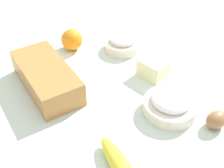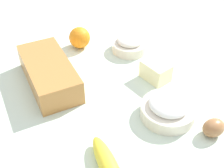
{
  "view_description": "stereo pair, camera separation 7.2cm",
  "coord_description": "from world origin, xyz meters",
  "px_view_note": "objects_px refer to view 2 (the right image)",
  "views": [
    {
      "loc": [
        -0.62,
        0.31,
        0.62
      ],
      "look_at": [
        0.0,
        0.0,
        0.04
      ],
      "focal_mm": 47.89,
      "sensor_mm": 36.0,
      "label": 1
    },
    {
      "loc": [
        -0.65,
        0.24,
        0.62
      ],
      "look_at": [
        0.0,
        0.0,
        0.04
      ],
      "focal_mm": 47.89,
      "sensor_mm": 36.0,
      "label": 2
    }
  ],
  "objects_px": {
    "banana": "(109,167)",
    "egg_near_butter": "(214,128)",
    "orange_fruit": "(80,38)",
    "loaf_pan": "(49,73)",
    "flour_bowl": "(130,44)",
    "butter_block": "(156,71)",
    "sugar_bowl": "(168,108)"
  },
  "relations": [
    {
      "from": "orange_fruit",
      "to": "butter_block",
      "type": "distance_m",
      "value": 0.33
    },
    {
      "from": "egg_near_butter",
      "to": "flour_bowl",
      "type": "bearing_deg",
      "value": 5.84
    },
    {
      "from": "loaf_pan",
      "to": "orange_fruit",
      "type": "bearing_deg",
      "value": -46.08
    },
    {
      "from": "butter_block",
      "to": "banana",
      "type": "bearing_deg",
      "value": 136.54
    },
    {
      "from": "sugar_bowl",
      "to": "orange_fruit",
      "type": "height_order",
      "value": "orange_fruit"
    },
    {
      "from": "egg_near_butter",
      "to": "banana",
      "type": "bearing_deg",
      "value": 92.34
    },
    {
      "from": "banana",
      "to": "butter_block",
      "type": "relative_size",
      "value": 2.11
    },
    {
      "from": "loaf_pan",
      "to": "flour_bowl",
      "type": "height_order",
      "value": "loaf_pan"
    },
    {
      "from": "flour_bowl",
      "to": "butter_block",
      "type": "bearing_deg",
      "value": -176.18
    },
    {
      "from": "sugar_bowl",
      "to": "egg_near_butter",
      "type": "xyz_separation_m",
      "value": [
        -0.1,
        -0.08,
        -0.01
      ]
    },
    {
      "from": "flour_bowl",
      "to": "egg_near_butter",
      "type": "bearing_deg",
      "value": -174.16
    },
    {
      "from": "sugar_bowl",
      "to": "banana",
      "type": "distance_m",
      "value": 0.25
    },
    {
      "from": "loaf_pan",
      "to": "orange_fruit",
      "type": "xyz_separation_m",
      "value": [
        0.17,
        -0.15,
        -0.0
      ]
    },
    {
      "from": "flour_bowl",
      "to": "banana",
      "type": "distance_m",
      "value": 0.53
    },
    {
      "from": "flour_bowl",
      "to": "egg_near_butter",
      "type": "distance_m",
      "value": 0.45
    },
    {
      "from": "orange_fruit",
      "to": "egg_near_butter",
      "type": "distance_m",
      "value": 0.58
    },
    {
      "from": "flour_bowl",
      "to": "banana",
      "type": "xyz_separation_m",
      "value": [
        -0.46,
        0.25,
        -0.01
      ]
    },
    {
      "from": "orange_fruit",
      "to": "loaf_pan",
      "type": "bearing_deg",
      "value": 139.27
    },
    {
      "from": "egg_near_butter",
      "to": "loaf_pan",
      "type": "bearing_deg",
      "value": 44.52
    },
    {
      "from": "flour_bowl",
      "to": "butter_block",
      "type": "distance_m",
      "value": 0.18
    },
    {
      "from": "sugar_bowl",
      "to": "egg_near_butter",
      "type": "bearing_deg",
      "value": -142.39
    },
    {
      "from": "flour_bowl",
      "to": "orange_fruit",
      "type": "xyz_separation_m",
      "value": [
        0.09,
        0.16,
        0.01
      ]
    },
    {
      "from": "banana",
      "to": "egg_near_butter",
      "type": "bearing_deg",
      "value": -87.66
    },
    {
      "from": "loaf_pan",
      "to": "flour_bowl",
      "type": "distance_m",
      "value": 0.33
    },
    {
      "from": "flour_bowl",
      "to": "banana",
      "type": "relative_size",
      "value": 0.68
    },
    {
      "from": "banana",
      "to": "orange_fruit",
      "type": "relative_size",
      "value": 2.42
    },
    {
      "from": "flour_bowl",
      "to": "sugar_bowl",
      "type": "height_order",
      "value": "sugar_bowl"
    },
    {
      "from": "loaf_pan",
      "to": "egg_near_butter",
      "type": "bearing_deg",
      "value": -140.83
    },
    {
      "from": "butter_block",
      "to": "egg_near_butter",
      "type": "bearing_deg",
      "value": -172.78
    },
    {
      "from": "sugar_bowl",
      "to": "egg_near_butter",
      "type": "height_order",
      "value": "sugar_bowl"
    },
    {
      "from": "butter_block",
      "to": "orange_fruit",
      "type": "bearing_deg",
      "value": 32.93
    },
    {
      "from": "loaf_pan",
      "to": "sugar_bowl",
      "type": "height_order",
      "value": "loaf_pan"
    }
  ]
}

